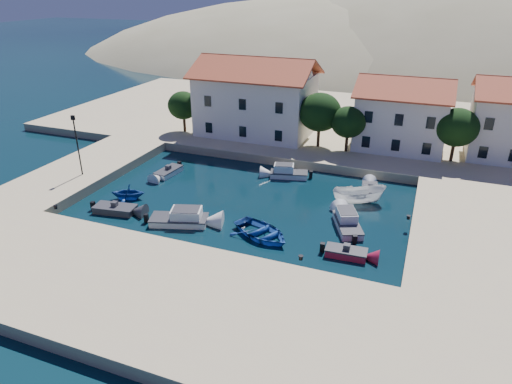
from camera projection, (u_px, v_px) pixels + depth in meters
ground at (197, 255)px, 35.00m from camera, size 400.00×400.00×0.00m
quay_south at (153, 295)px, 29.71m from camera, size 52.00×12.00×1.00m
quay_east at (483, 237)px, 36.51m from camera, size 11.00×20.00×1.00m
quay_west at (85, 170)px, 49.50m from camera, size 8.00×20.00×1.00m
quay_north at (332, 122)px, 66.29m from camera, size 80.00×36.00×1.00m
hills at (446, 131)px, 142.64m from camera, size 254.00×176.00×99.00m
building_left at (256, 95)px, 58.18m from camera, size 14.70×9.45×9.70m
building_mid at (402, 112)px, 53.41m from camera, size 10.50×8.40×8.30m
trees at (332, 117)px, 53.03m from camera, size 37.30×5.30×6.45m
lamppost at (77, 140)px, 45.54m from camera, size 0.35×0.25×6.22m
bollards at (249, 226)px, 36.87m from camera, size 29.36×9.56×0.30m
motorboat_grey_sw at (115, 209)px, 41.43m from camera, size 3.99×2.22×1.25m
cabin_cruiser_south at (179, 219)px, 39.41m from camera, size 5.33×3.50×1.60m
rowboat_south at (261, 236)px, 37.60m from camera, size 6.59×5.88×1.13m
motorboat_red_se at (346, 253)px, 34.75m from camera, size 3.20×1.56×1.25m
cabin_cruiser_east at (348, 223)px, 38.64m from camera, size 3.40×4.79×1.60m
boat_east at (358, 203)px, 43.21m from camera, size 5.35×3.77×1.94m
motorboat_white_ne at (370, 190)px, 45.20m from camera, size 2.00×3.42×1.25m
rowboat_west at (129, 199)px, 44.14m from camera, size 3.92×3.66×1.67m
motorboat_white_west at (169, 172)px, 49.57m from camera, size 1.86×3.61×1.25m
cabin_cruiser_north at (289, 173)px, 48.83m from camera, size 4.27×2.60×1.60m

